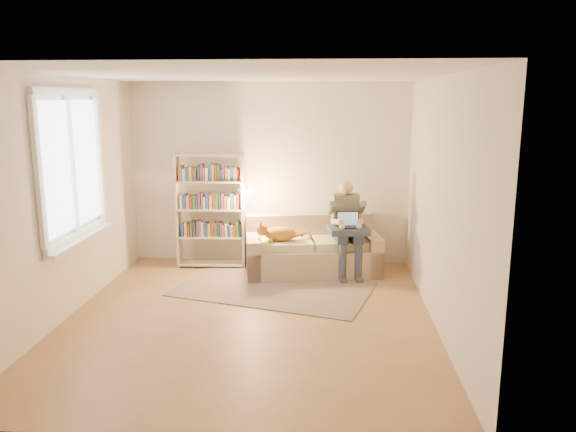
# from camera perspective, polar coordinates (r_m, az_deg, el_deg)

# --- Properties ---
(floor) EXTENTS (4.50, 4.50, 0.00)m
(floor) POSITION_cam_1_polar(r_m,az_deg,el_deg) (6.28, -3.97, -10.33)
(floor) COLOR #936943
(floor) RESTS_ON ground
(ceiling) EXTENTS (4.00, 4.50, 0.02)m
(ceiling) POSITION_cam_1_polar(r_m,az_deg,el_deg) (5.82, -4.35, 14.12)
(ceiling) COLOR white
(ceiling) RESTS_ON wall_back
(wall_left) EXTENTS (0.02, 4.50, 2.60)m
(wall_left) POSITION_cam_1_polar(r_m,az_deg,el_deg) (6.50, -21.88, 1.55)
(wall_left) COLOR silver
(wall_left) RESTS_ON floor
(wall_right) EXTENTS (0.02, 4.50, 2.60)m
(wall_right) POSITION_cam_1_polar(r_m,az_deg,el_deg) (5.97, 15.23, 1.13)
(wall_right) COLOR silver
(wall_right) RESTS_ON floor
(wall_back) EXTENTS (4.00, 0.02, 2.60)m
(wall_back) POSITION_cam_1_polar(r_m,az_deg,el_deg) (8.12, -1.90, 4.29)
(wall_back) COLOR silver
(wall_back) RESTS_ON floor
(wall_front) EXTENTS (4.00, 0.02, 2.60)m
(wall_front) POSITION_cam_1_polar(r_m,az_deg,el_deg) (3.76, -9.03, -4.79)
(wall_front) COLOR silver
(wall_front) RESTS_ON floor
(window) EXTENTS (0.12, 1.52, 1.69)m
(window) POSITION_cam_1_polar(r_m,az_deg,el_deg) (6.65, -20.77, 2.50)
(window) COLOR white
(window) RESTS_ON wall_left
(sofa) EXTENTS (1.91, 1.09, 0.77)m
(sofa) POSITION_cam_1_polar(r_m,az_deg,el_deg) (7.78, 2.47, -3.73)
(sofa) COLOR tan
(sofa) RESTS_ON floor
(person) EXTENTS (0.43, 0.61, 1.28)m
(person) POSITION_cam_1_polar(r_m,az_deg,el_deg) (7.61, 6.00, -0.68)
(person) COLOR slate
(person) RESTS_ON sofa
(cat) EXTENTS (0.64, 0.30, 0.24)m
(cat) POSITION_cam_1_polar(r_m,az_deg,el_deg) (7.54, -0.71, -1.75)
(cat) COLOR gold
(cat) RESTS_ON sofa
(blanket) EXTENTS (0.57, 0.50, 0.08)m
(blanket) POSITION_cam_1_polar(r_m,az_deg,el_deg) (7.50, 5.74, -1.41)
(blanket) COLOR #2B3C4C
(blanket) RESTS_ON person
(laptop) EXTENTS (0.33, 0.28, 0.27)m
(laptop) POSITION_cam_1_polar(r_m,az_deg,el_deg) (7.49, 5.74, -0.73)
(laptop) COLOR black
(laptop) RESTS_ON blanket
(bookshelf) EXTENTS (1.09, 0.29, 1.63)m
(bookshelf) POSITION_cam_1_polar(r_m,az_deg,el_deg) (7.96, -7.85, 1.14)
(bookshelf) COLOR beige
(bookshelf) RESTS_ON floor
(rug) EXTENTS (2.68, 2.01, 0.01)m
(rug) POSITION_cam_1_polar(r_m,az_deg,el_deg) (7.17, -1.48, -7.38)
(rug) COLOR #846D60
(rug) RESTS_ON floor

